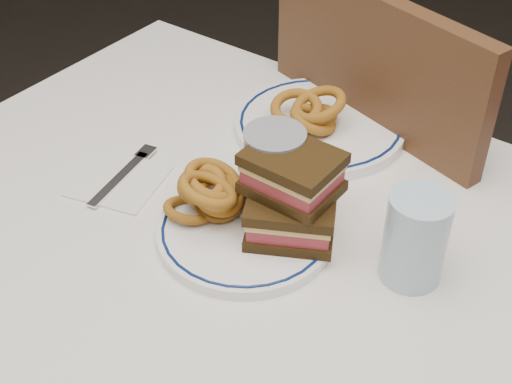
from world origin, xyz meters
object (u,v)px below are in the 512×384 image
Objects in this scene: far_plate at (320,125)px; reuben_sandwich at (292,195)px; beer_mug at (276,175)px; main_plate at (245,231)px; chair_far at (402,193)px.

reuben_sandwich is at bearing -66.29° from far_plate.
main_plate is at bearing -97.42° from beer_mug.
chair_far is 4.00× the size of main_plate.
chair_far reaches higher than beer_mug.
chair_far is 0.51m from beer_mug.
reuben_sandwich is (0.02, -0.44, 0.30)m from chair_far.
chair_far reaches higher than main_plate.
chair_far is 6.94× the size of beer_mug.
chair_far is 3.46× the size of far_plate.
beer_mug reaches higher than reuben_sandwich.
main_plate is at bearing -93.36° from chair_far.
reuben_sandwich is 0.28m from far_plate.
main_plate is 1.74× the size of beer_mug.
chair_far is at bearing 66.52° from far_plate.
chair_far is 0.53m from reuben_sandwich.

